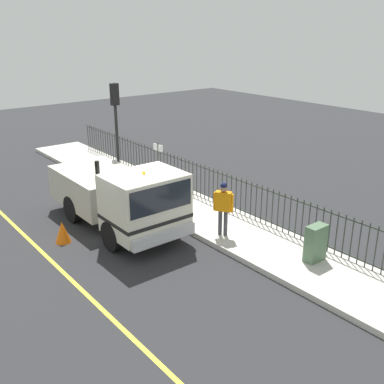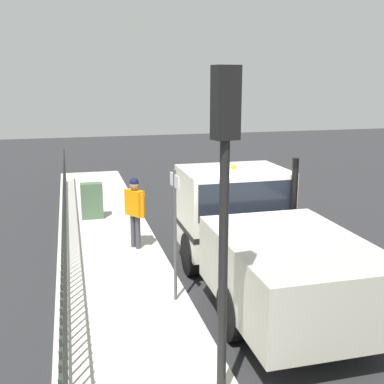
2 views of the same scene
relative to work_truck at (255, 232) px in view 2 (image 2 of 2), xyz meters
name	(u,v)px [view 2 (image 2 of 2)]	position (x,y,z in m)	size (l,w,h in m)	color
ground_plane	(248,279)	(-0.08, -0.54, -1.27)	(55.52, 55.52, 0.00)	#2B2B2D
sidewalk_slab	(119,289)	(2.75, -0.54, -1.18)	(2.54, 25.23, 0.17)	beige
lane_marking	(358,267)	(-2.85, -0.54, -1.26)	(0.12, 22.71, 0.01)	yellow
work_truck	(255,232)	(0.00, 0.00, 0.00)	(2.41, 5.92, 2.70)	silver
worker_standing	(135,205)	(2.10, -2.71, 0.01)	(0.47, 0.56, 1.80)	orange
iron_fence	(65,259)	(3.80, -0.54, -0.41)	(0.04, 21.49, 1.35)	#2D332D
traffic_light_near	(225,174)	(1.81, 3.36, 1.95)	(0.33, 0.26, 4.31)	black
utility_cabinet	(92,201)	(3.02, -5.64, -0.55)	(0.65, 0.35, 1.09)	#4C6B4C
traffic_cone	(350,271)	(-2.03, 0.37, -0.91)	(0.50, 0.50, 0.71)	orange
street_sign	(175,221)	(1.76, 0.38, 0.48)	(0.07, 0.50, 2.55)	#4C4C4C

